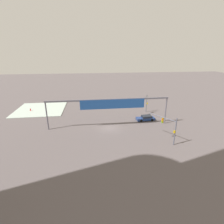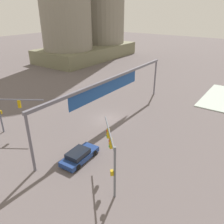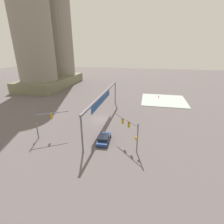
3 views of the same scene
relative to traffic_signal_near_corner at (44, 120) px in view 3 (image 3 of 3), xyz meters
The scene contains 8 objects.
ground_plane 13.08m from the traffic_signal_near_corner, 37.13° to the right, with size 216.48×216.48×0.00m, color #5B5354.
sidewalk_corner 37.20m from the traffic_signal_near_corner, 38.95° to the right, with size 13.68×13.55×0.15m, color #B1C0B5.
traffic_signal_near_corner is the anchor object (origin of this frame).
traffic_signal_opposite_side 15.74m from the traffic_signal_near_corner, 90.47° to the right, with size 4.99×4.53×5.05m.
overhead_sign_gantry 13.13m from the traffic_signal_near_corner, 41.18° to the right, with size 27.03×0.43×6.46m.
highrise_twin_tower 52.14m from the traffic_signal_near_corner, 29.25° to the left, with size 32.11×15.69×52.05m.
sedan_car_approaching 11.44m from the traffic_signal_near_corner, 87.06° to the right, with size 4.60×2.19×1.21m.
fire_hydrant_on_curb 38.19m from the traffic_signal_near_corner, 35.00° to the right, with size 0.33×0.22×0.71m.
Camera 3 is at (-34.63, -10.34, 15.61)m, focal length 26.85 mm.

